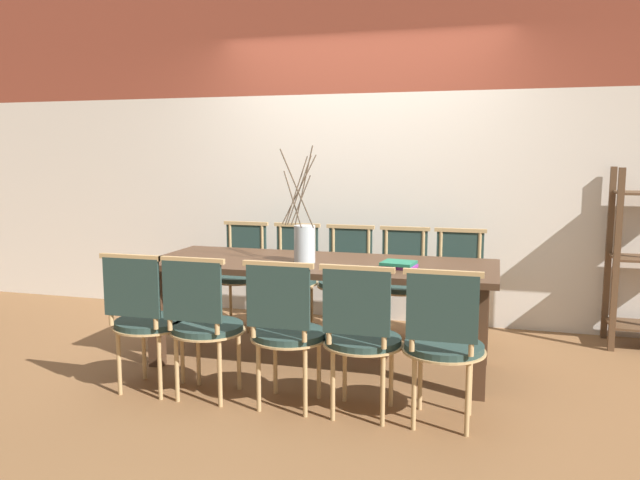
% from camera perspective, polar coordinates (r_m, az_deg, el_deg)
% --- Properties ---
extents(ground_plane, '(16.00, 16.00, 0.00)m').
position_cam_1_polar(ground_plane, '(4.47, -0.00, -11.27)').
color(ground_plane, brown).
extents(wall_rear, '(12.00, 0.06, 3.20)m').
position_cam_1_polar(wall_rear, '(5.51, 3.84, 9.26)').
color(wall_rear, beige).
rests_on(wall_rear, ground_plane).
extents(dining_table, '(2.38, 0.88, 0.73)m').
position_cam_1_polar(dining_table, '(4.30, -0.00, -3.26)').
color(dining_table, '#422B1C').
rests_on(dining_table, ground_plane).
extents(chair_near_leftend, '(0.45, 0.45, 0.88)m').
position_cam_1_polar(chair_near_leftend, '(3.99, -15.66, -6.75)').
color(chair_near_leftend, '#233833').
rests_on(chair_near_leftend, ground_plane).
extents(chair_near_left, '(0.45, 0.45, 0.88)m').
position_cam_1_polar(chair_near_left, '(3.80, -10.58, -7.30)').
color(chair_near_left, '#233833').
rests_on(chair_near_left, ground_plane).
extents(chair_near_center, '(0.45, 0.45, 0.88)m').
position_cam_1_polar(chair_near_center, '(3.60, -3.08, -8.02)').
color(chair_near_center, '#233833').
rests_on(chair_near_center, ground_plane).
extents(chair_near_right, '(0.45, 0.45, 0.88)m').
position_cam_1_polar(chair_near_right, '(3.49, 3.81, -8.55)').
color(chair_near_right, '#233833').
rests_on(chair_near_right, ground_plane).
extents(chair_near_rightend, '(0.45, 0.45, 0.88)m').
position_cam_1_polar(chair_near_rightend, '(3.43, 11.21, -8.99)').
color(chair_near_rightend, '#233833').
rests_on(chair_near_rightend, ground_plane).
extents(chair_far_leftend, '(0.45, 0.45, 0.88)m').
position_cam_1_polar(chair_far_leftend, '(5.37, -7.27, -2.77)').
color(chair_far_leftend, '#233833').
rests_on(chair_far_leftend, ground_plane).
extents(chair_far_left, '(0.45, 0.45, 0.88)m').
position_cam_1_polar(chair_far_left, '(5.20, -2.54, -3.05)').
color(chair_far_left, '#233833').
rests_on(chair_far_left, ground_plane).
extents(chair_far_center, '(0.45, 0.45, 0.88)m').
position_cam_1_polar(chair_far_center, '(5.08, 2.48, -3.33)').
color(chair_far_center, '#233833').
rests_on(chair_far_center, ground_plane).
extents(chair_far_right, '(0.45, 0.45, 0.88)m').
position_cam_1_polar(chair_far_right, '(4.99, 7.47, -3.58)').
color(chair_far_right, '#233833').
rests_on(chair_far_right, ground_plane).
extents(chair_far_rightend, '(0.45, 0.45, 0.88)m').
position_cam_1_polar(chair_far_rightend, '(4.95, 12.50, -3.80)').
color(chair_far_rightend, '#233833').
rests_on(chair_far_rightend, ground_plane).
extents(vase_centerpiece, '(0.28, 0.32, 0.79)m').
position_cam_1_polar(vase_centerpiece, '(4.24, -1.44, -0.17)').
color(vase_centerpiece, '#B2BCC1').
rests_on(vase_centerpiece, dining_table).
extents(book_stack, '(0.24, 0.21, 0.04)m').
position_cam_1_polar(book_stack, '(4.08, 7.21, -2.25)').
color(book_stack, '#842D8C').
rests_on(book_stack, dining_table).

